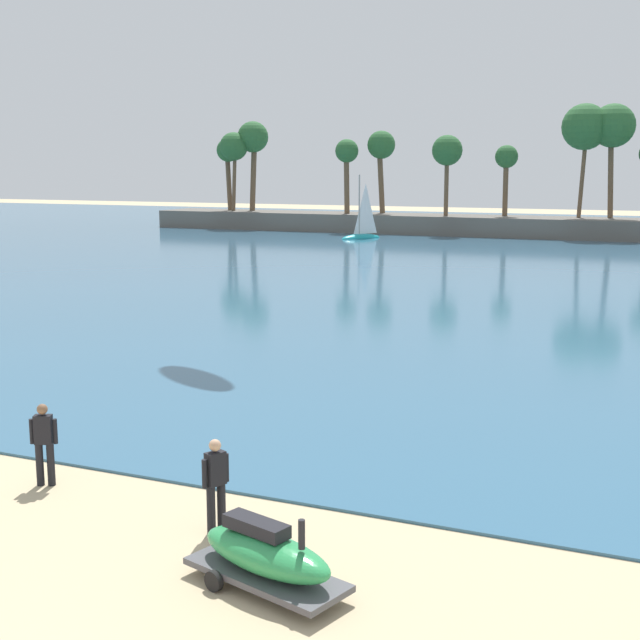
{
  "coord_description": "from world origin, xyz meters",
  "views": [
    {
      "loc": [
        6.18,
        -5.1,
        6.22
      ],
      "look_at": [
        -0.94,
        11.11,
        3.12
      ],
      "focal_mm": 48.94,
      "sensor_mm": 36.0,
      "label": 1
    }
  ],
  "objects_px": {
    "sailboat_mid_bay": "(362,232)",
    "person_at_waterline": "(44,442)",
    "watercraft_on_trailer": "(266,556)",
    "person_rigging_by_gear": "(216,483)"
  },
  "relations": [
    {
      "from": "person_rigging_by_gear",
      "to": "sailboat_mid_bay",
      "type": "height_order",
      "value": "sailboat_mid_bay"
    },
    {
      "from": "sailboat_mid_bay",
      "to": "person_at_waterline",
      "type": "bearing_deg",
      "value": -74.89
    },
    {
      "from": "person_rigging_by_gear",
      "to": "person_at_waterline",
      "type": "bearing_deg",
      "value": 172.05
    },
    {
      "from": "person_rigging_by_gear",
      "to": "sailboat_mid_bay",
      "type": "bearing_deg",
      "value": 108.71
    },
    {
      "from": "sailboat_mid_bay",
      "to": "watercraft_on_trailer",
      "type": "bearing_deg",
      "value": -70.27
    },
    {
      "from": "person_rigging_by_gear",
      "to": "sailboat_mid_bay",
      "type": "distance_m",
      "value": 62.76
    },
    {
      "from": "watercraft_on_trailer",
      "to": "person_rigging_by_gear",
      "type": "distance_m",
      "value": 2.3
    },
    {
      "from": "person_rigging_by_gear",
      "to": "person_at_waterline",
      "type": "xyz_separation_m",
      "value": [
        -4.24,
        0.59,
        0.0
      ]
    },
    {
      "from": "watercraft_on_trailer",
      "to": "person_rigging_by_gear",
      "type": "bearing_deg",
      "value": 139.13
    },
    {
      "from": "person_at_waterline",
      "to": "person_rigging_by_gear",
      "type": "bearing_deg",
      "value": -7.95
    }
  ]
}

